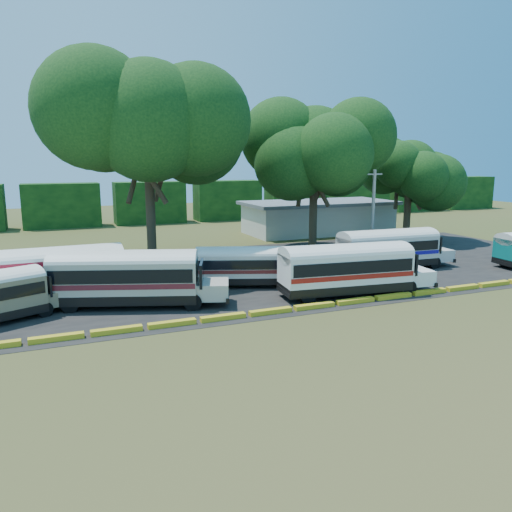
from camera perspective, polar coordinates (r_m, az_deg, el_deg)
name	(u,v)px	position (r m, az deg, el deg)	size (l,w,h in m)	color
ground	(300,316)	(30.02, 5.07, -6.82)	(160.00, 160.00, 0.00)	#324316
asphalt_strip	(244,273)	(41.00, -1.37, -1.93)	(64.00, 24.00, 0.02)	black
curb	(293,309)	(30.83, 4.22, -6.04)	(53.70, 0.45, 0.30)	gold
terminal_building	(318,217)	(63.95, 7.15, 4.48)	(19.00, 9.00, 4.00)	beige
treeline_backdrop	(150,203)	(74.79, -12.06, 5.99)	(130.00, 4.00, 6.00)	black
bus_red	(53,271)	(34.44, -22.14, -1.65)	(11.29, 3.18, 3.68)	black
bus_cream_west	(129,275)	(32.23, -14.29, -2.12)	(11.27, 6.13, 3.61)	black
bus_cream_east	(249,264)	(36.40, -0.83, -0.92)	(9.13, 5.16, 2.94)	black
bus_white_red	(349,266)	(34.39, 10.55, -1.18)	(11.13, 3.87, 3.58)	black
bus_white_blue	(390,247)	(43.42, 15.05, 1.02)	(10.53, 3.05, 3.43)	black
tree_west	(147,122)	(43.78, -12.36, 14.76)	(13.34, 13.34, 17.16)	#392F1C
tree_center	(315,147)	(50.30, 6.71, 12.25)	(10.72, 10.72, 14.32)	#392F1C
tree_east	(410,168)	(59.87, 17.16, 9.54)	(8.53, 8.53, 11.36)	#392F1C
utility_pole	(373,214)	(47.02, 13.21, 4.69)	(1.60, 0.30, 8.28)	gray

